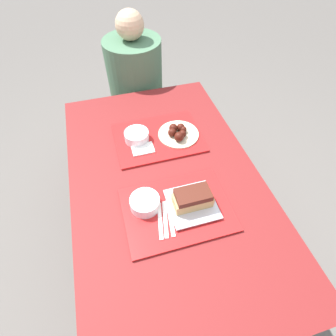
# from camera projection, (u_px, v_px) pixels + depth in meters

# --- Properties ---
(ground_plane) EXTENTS (12.00, 12.00, 0.00)m
(ground_plane) POSITION_uv_depth(u_px,v_px,m) (167.00, 244.00, 1.80)
(ground_plane) COLOR #605B56
(picnic_table) EXTENTS (0.88, 1.47, 0.74)m
(picnic_table) POSITION_uv_depth(u_px,v_px,m) (166.00, 191.00, 1.31)
(picnic_table) COLOR maroon
(picnic_table) RESTS_ON ground_plane
(picnic_bench_far) EXTENTS (0.84, 0.28, 0.47)m
(picnic_bench_far) POSITION_uv_depth(u_px,v_px,m) (134.00, 114.00, 2.09)
(picnic_bench_far) COLOR maroon
(picnic_bench_far) RESTS_ON ground_plane
(tray_near) EXTENTS (0.45, 0.34, 0.01)m
(tray_near) POSITION_uv_depth(u_px,v_px,m) (178.00, 209.00, 1.12)
(tray_near) COLOR red
(tray_near) RESTS_ON picnic_table
(tray_far) EXTENTS (0.45, 0.34, 0.01)m
(tray_far) POSITION_uv_depth(u_px,v_px,m) (158.00, 138.00, 1.41)
(tray_far) COLOR red
(tray_far) RESTS_ON picnic_table
(bowl_coleslaw_near) EXTENTS (0.13, 0.13, 0.05)m
(bowl_coleslaw_near) POSITION_uv_depth(u_px,v_px,m) (145.00, 202.00, 1.10)
(bowl_coleslaw_near) COLOR silver
(bowl_coleslaw_near) RESTS_ON tray_near
(brisket_sandwich_plate) EXTENTS (0.20, 0.20, 0.10)m
(brisket_sandwich_plate) POSITION_uv_depth(u_px,v_px,m) (192.00, 201.00, 1.10)
(brisket_sandwich_plate) COLOR beige
(brisket_sandwich_plate) RESTS_ON tray_near
(plastic_fork_near) EXTENTS (0.05, 0.17, 0.00)m
(plastic_fork_near) POSITION_uv_depth(u_px,v_px,m) (165.00, 219.00, 1.08)
(plastic_fork_near) COLOR white
(plastic_fork_near) RESTS_ON tray_near
(plastic_knife_near) EXTENTS (0.04, 0.17, 0.00)m
(plastic_knife_near) POSITION_uv_depth(u_px,v_px,m) (170.00, 218.00, 1.08)
(plastic_knife_near) COLOR white
(plastic_knife_near) RESTS_ON tray_near
(plastic_spoon_near) EXTENTS (0.05, 0.17, 0.00)m
(plastic_spoon_near) POSITION_uv_depth(u_px,v_px,m) (160.00, 220.00, 1.08)
(plastic_spoon_near) COLOR white
(plastic_spoon_near) RESTS_ON tray_near
(condiment_packet) EXTENTS (0.04, 0.03, 0.01)m
(condiment_packet) POSITION_uv_depth(u_px,v_px,m) (176.00, 193.00, 1.16)
(condiment_packet) COLOR teal
(condiment_packet) RESTS_ON tray_near
(bowl_coleslaw_far) EXTENTS (0.13, 0.13, 0.05)m
(bowl_coleslaw_far) POSITION_uv_depth(u_px,v_px,m) (137.00, 136.00, 1.36)
(bowl_coleslaw_far) COLOR silver
(bowl_coleslaw_far) RESTS_ON tray_far
(wings_plate_far) EXTENTS (0.22, 0.22, 0.06)m
(wings_plate_far) POSITION_uv_depth(u_px,v_px,m) (178.00, 133.00, 1.39)
(wings_plate_far) COLOR beige
(wings_plate_far) RESTS_ON tray_far
(napkin_far) EXTENTS (0.11, 0.08, 0.01)m
(napkin_far) POSITION_uv_depth(u_px,v_px,m) (143.00, 149.00, 1.34)
(napkin_far) COLOR white
(napkin_far) RESTS_ON tray_far
(person_seated_across) EXTENTS (0.38, 0.38, 0.68)m
(person_seated_across) POSITION_uv_depth(u_px,v_px,m) (135.00, 73.00, 1.83)
(person_seated_across) COLOR #477051
(person_seated_across) RESTS_ON picnic_bench_far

